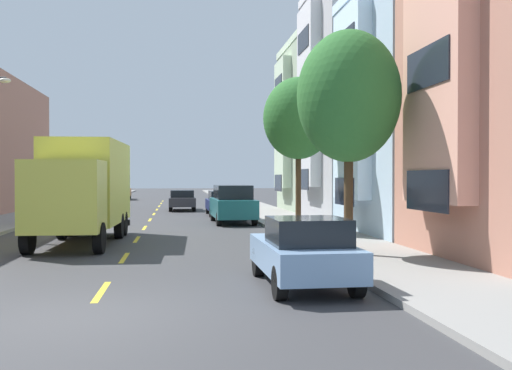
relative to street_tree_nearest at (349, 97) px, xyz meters
The scene contains 17 objects.
ground_plane 25.29m from the street_tree_nearest, 104.92° to the left, with size 160.00×160.00×0.00m, color #38383A.
sidewalk_left 26.23m from the street_tree_nearest, 121.51° to the left, with size 3.20×120.00×0.14m, color gray.
sidewalk_right 22.50m from the street_tree_nearest, 88.18° to the left, with size 3.20×120.00×0.14m, color gray.
lane_centerline_dashes 20.13m from the street_tree_nearest, 109.07° to the left, with size 0.14×47.20×0.01m.
townhouse_second_powder_blue 10.07m from the street_tree_nearest, 39.38° to the left, with size 11.77×7.57×10.25m.
townhouse_third_dove_grey 16.39m from the street_tree_nearest, 60.11° to the left, with size 12.48×7.57×12.77m.
townhouse_fourth_sage 23.10m from the street_tree_nearest, 71.69° to the left, with size 10.72×7.57×11.29m.
street_tree_nearest is the anchor object (origin of this frame).
street_tree_second 7.04m from the street_tree_nearest, 90.00° to the left, with size 2.87×2.87×6.27m.
delivery_box_truck 10.08m from the street_tree_nearest, 147.31° to the left, with size 2.65×7.71×3.66m.
parked_sedan_white 17.89m from the street_tree_nearest, 128.36° to the left, with size 1.80×4.50×1.43m.
parked_sedan_silver 33.46m from the street_tree_nearest, 108.72° to the left, with size 1.87×4.53×1.43m.
parked_pickup_orange 46.70m from the street_tree_nearest, 103.52° to the left, with size 2.14×5.35×1.73m.
parked_suv_teal 13.86m from the street_tree_nearest, 99.11° to the left, with size 2.09×4.86×1.93m.
parked_wagon_navy 19.75m from the street_tree_nearest, 96.46° to the left, with size 1.89×4.73×1.50m.
parked_hatchback_sky 5.99m from the street_tree_nearest, 118.61° to the right, with size 1.80×4.03×1.50m.
moving_charcoal_sedan 25.54m from the street_tree_nearest, 100.50° to the left, with size 1.80×4.50×1.43m.
Camera 1 is at (1.57, -10.13, 2.35)m, focal length 40.67 mm.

